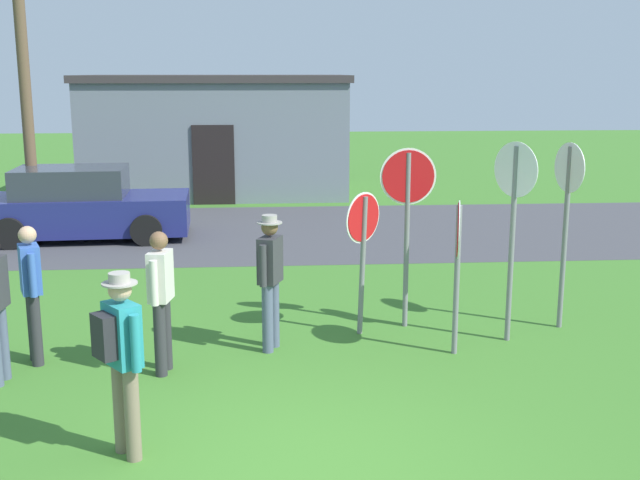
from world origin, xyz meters
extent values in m
plane|color=#3D7528|center=(0.00, 0.00, 0.00)|extent=(80.00, 80.00, 0.00)
cube|color=#424247|center=(0.00, 10.69, 0.00)|extent=(60.00, 6.40, 0.01)
cube|color=slate|center=(-1.61, 16.37, 1.58)|extent=(7.21, 3.84, 3.17)
cube|color=#383333|center=(-1.61, 16.37, 3.27)|extent=(7.41, 4.04, 0.20)
cube|color=black|center=(-1.61, 14.43, 1.05)|extent=(1.10, 0.08, 2.10)
cylinder|color=brown|center=(-5.25, 10.72, 4.45)|extent=(0.24, 0.24, 8.91)
cube|color=navy|center=(-4.08, 10.25, 0.53)|extent=(4.39, 2.02, 0.76)
cube|color=#2D333D|center=(-4.33, 10.24, 1.21)|extent=(2.31, 1.64, 0.60)
cylinder|color=black|center=(-2.79, 11.22, 0.32)|extent=(0.65, 0.25, 0.64)
cylinder|color=black|center=(-2.70, 9.42, 0.32)|extent=(0.65, 0.25, 0.64)
cylinder|color=black|center=(-5.46, 11.08, 0.32)|extent=(0.65, 0.25, 0.64)
cylinder|color=black|center=(-5.36, 9.28, 0.32)|extent=(0.65, 0.25, 0.64)
cylinder|color=slate|center=(1.61, 3.91, 1.21)|extent=(0.07, 0.07, 2.41)
cylinder|color=white|center=(1.61, 3.91, 2.09)|extent=(0.76, 0.02, 0.76)
cylinder|color=red|center=(1.61, 3.90, 2.09)|extent=(0.71, 0.02, 0.71)
cylinder|color=slate|center=(3.74, 3.71, 1.25)|extent=(0.08, 0.08, 2.49)
cylinder|color=white|center=(3.74, 3.71, 2.22)|extent=(0.16, 0.65, 0.67)
cylinder|color=red|center=(3.75, 3.71, 2.22)|extent=(0.16, 0.61, 0.62)
cylinder|color=slate|center=(2.85, 3.23, 1.28)|extent=(0.10, 0.10, 2.55)
cylinder|color=white|center=(2.85, 3.23, 2.26)|extent=(0.37, 0.61, 0.71)
cylinder|color=red|center=(2.86, 3.24, 2.26)|extent=(0.35, 0.57, 0.65)
cylinder|color=slate|center=(2.03, 2.79, 0.94)|extent=(0.08, 0.08, 1.88)
cylinder|color=white|center=(2.03, 2.79, 1.59)|extent=(0.17, 0.70, 0.71)
cylinder|color=red|center=(2.02, 2.79, 1.59)|extent=(0.16, 0.65, 0.66)
cylinder|color=slate|center=(0.97, 3.62, 0.94)|extent=(0.15, 0.15, 1.88)
cylinder|color=white|center=(0.97, 3.62, 1.59)|extent=(0.52, 0.50, 0.68)
cylinder|color=red|center=(0.98, 3.61, 1.59)|extent=(0.48, 0.47, 0.63)
cylinder|color=#4C5670|center=(-0.22, 3.21, 0.44)|extent=(0.14, 0.14, 0.88)
cylinder|color=#4C5670|center=(-0.30, 3.01, 0.44)|extent=(0.14, 0.14, 0.88)
cube|color=#333338|center=(-0.26, 3.11, 1.17)|extent=(0.34, 0.42, 0.58)
cylinder|color=#333338|center=(-0.17, 3.33, 1.15)|extent=(0.09, 0.09, 0.52)
cylinder|color=#333338|center=(-0.35, 2.89, 1.15)|extent=(0.09, 0.09, 0.52)
sphere|color=brown|center=(-0.26, 3.11, 1.58)|extent=(0.21, 0.21, 0.21)
cylinder|color=gray|center=(-0.26, 3.11, 1.64)|extent=(0.31, 0.32, 0.02)
cylinder|color=gray|center=(-0.26, 3.11, 1.69)|extent=(0.19, 0.19, 0.09)
cylinder|color=#2D2D33|center=(-3.15, 2.95, 0.44)|extent=(0.14, 0.14, 0.88)
cylinder|color=#2D2D33|center=(-3.07, 2.75, 0.44)|extent=(0.14, 0.14, 0.88)
cube|color=#3860B7|center=(-3.11, 2.85, 1.17)|extent=(0.34, 0.42, 0.58)
cylinder|color=#3860B7|center=(-3.20, 3.08, 1.15)|extent=(0.09, 0.09, 0.52)
cylinder|color=#3860B7|center=(-3.02, 2.63, 1.15)|extent=(0.09, 0.09, 0.52)
sphere|color=tan|center=(-3.11, 2.85, 1.58)|extent=(0.21, 0.21, 0.21)
cylinder|color=#7A6B56|center=(-1.67, 0.44, 0.44)|extent=(0.14, 0.14, 0.88)
cylinder|color=#7A6B56|center=(-1.54, 0.27, 0.44)|extent=(0.14, 0.14, 0.88)
cube|color=teal|center=(-1.61, 0.36, 1.17)|extent=(0.39, 0.42, 0.58)
cylinder|color=teal|center=(-1.75, 0.55, 1.15)|extent=(0.09, 0.09, 0.52)
cylinder|color=teal|center=(-1.46, 0.16, 1.15)|extent=(0.09, 0.09, 0.52)
sphere|color=tan|center=(-1.61, 0.36, 1.58)|extent=(0.21, 0.21, 0.21)
cylinder|color=gray|center=(-1.61, 0.36, 1.64)|extent=(0.31, 0.31, 0.02)
cylinder|color=gray|center=(-1.61, 0.36, 1.69)|extent=(0.19, 0.19, 0.09)
cube|color=#232328|center=(-1.74, 0.25, 1.19)|extent=(0.27, 0.29, 0.40)
cylinder|color=#2D2D33|center=(-1.51, 2.52, 0.44)|extent=(0.14, 0.14, 0.88)
cylinder|color=#2D2D33|center=(-1.54, 2.31, 0.44)|extent=(0.14, 0.14, 0.88)
cube|color=beige|center=(-1.53, 2.41, 1.17)|extent=(0.28, 0.39, 0.58)
cylinder|color=beige|center=(-1.48, 2.65, 1.15)|extent=(0.09, 0.09, 0.52)
cylinder|color=beige|center=(-1.57, 2.18, 1.15)|extent=(0.09, 0.09, 0.52)
sphere|color=brown|center=(-1.53, 2.41, 1.58)|extent=(0.21, 0.21, 0.21)
cylinder|color=#4C5670|center=(-3.33, 2.35, 0.44)|extent=(0.14, 0.14, 0.88)
cylinder|color=#333338|center=(-3.32, 2.48, 1.15)|extent=(0.09, 0.09, 0.52)
camera|label=1|loc=(-0.34, -6.46, 3.47)|focal=44.31mm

